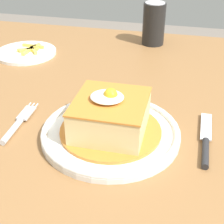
{
  "coord_description": "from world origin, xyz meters",
  "views": [
    {
      "loc": [
        0.12,
        -0.63,
        1.12
      ],
      "look_at": [
        -0.0,
        -0.12,
        0.79
      ],
      "focal_mm": 53.94,
      "sensor_mm": 36.0,
      "label": 1
    }
  ],
  "objects_px": {
    "knife": "(206,145)",
    "soda_can": "(154,24)",
    "fork": "(17,125)",
    "side_plate_fries": "(26,52)",
    "main_plate": "(109,132)"
  },
  "relations": [
    {
      "from": "side_plate_fries",
      "to": "knife",
      "type": "bearing_deg",
      "value": -33.29
    },
    {
      "from": "fork",
      "to": "soda_can",
      "type": "distance_m",
      "value": 0.55
    },
    {
      "from": "fork",
      "to": "side_plate_fries",
      "type": "distance_m",
      "value": 0.38
    },
    {
      "from": "knife",
      "to": "soda_can",
      "type": "relative_size",
      "value": 1.33
    },
    {
      "from": "main_plate",
      "to": "fork",
      "type": "distance_m",
      "value": 0.18
    },
    {
      "from": "main_plate",
      "to": "fork",
      "type": "relative_size",
      "value": 1.8
    },
    {
      "from": "knife",
      "to": "soda_can",
      "type": "distance_m",
      "value": 0.52
    },
    {
      "from": "knife",
      "to": "soda_can",
      "type": "bearing_deg",
      "value": 107.81
    },
    {
      "from": "knife",
      "to": "soda_can",
      "type": "height_order",
      "value": "soda_can"
    },
    {
      "from": "soda_can",
      "to": "knife",
      "type": "bearing_deg",
      "value": -72.19
    },
    {
      "from": "soda_can",
      "to": "side_plate_fries",
      "type": "xyz_separation_m",
      "value": [
        -0.34,
        -0.17,
        -0.06
      ]
    },
    {
      "from": "fork",
      "to": "side_plate_fries",
      "type": "relative_size",
      "value": 0.83
    },
    {
      "from": "main_plate",
      "to": "knife",
      "type": "distance_m",
      "value": 0.17
    },
    {
      "from": "side_plate_fries",
      "to": "main_plate",
      "type": "bearing_deg",
      "value": -45.61
    },
    {
      "from": "soda_can",
      "to": "fork",
      "type": "bearing_deg",
      "value": -110.6
    }
  ]
}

